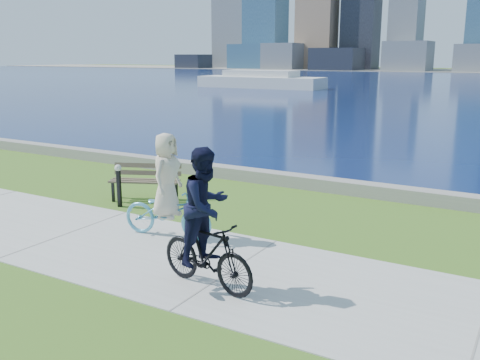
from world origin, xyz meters
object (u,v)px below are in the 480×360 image
object	(u,v)px
park_bench	(146,178)
cyclist_man	(206,230)
cyclist_woman	(167,199)
bollard_lamp	(119,183)

from	to	relation	value
park_bench	cyclist_man	world-z (taller)	cyclist_man
cyclist_woman	cyclist_man	distance (m)	2.67
bollard_lamp	cyclist_man	bearing A→B (deg)	-32.59
cyclist_man	bollard_lamp	bearing A→B (deg)	66.95
bollard_lamp	cyclist_man	world-z (taller)	cyclist_man
park_bench	bollard_lamp	distance (m)	0.86
bollard_lamp	cyclist_man	distance (m)	5.38
park_bench	bollard_lamp	world-z (taller)	bollard_lamp
park_bench	cyclist_man	bearing A→B (deg)	-63.55
bollard_lamp	cyclist_woman	distance (m)	2.74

